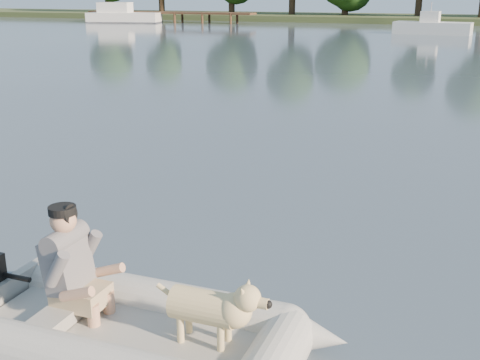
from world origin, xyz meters
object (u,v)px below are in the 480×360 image
at_px(man, 69,260).
at_px(dog, 204,312).
at_px(motorboat, 433,19).
at_px(dinghy, 134,294).
at_px(cabin_cruiser, 124,13).
at_px(dock, 170,17).

bearing_deg(man, dog, 0.00).
bearing_deg(motorboat, dinghy, -84.22).
bearing_deg(motorboat, dog, -83.36).
bearing_deg(cabin_cruiser, dinghy, -70.63).
distance_m(dinghy, motorboat, 44.09).
distance_m(dock, man, 58.33).
xyz_separation_m(dog, cabin_cruiser, (-30.58, 50.23, 0.46)).
relative_size(dinghy, motorboat, 0.78).
relative_size(dog, cabin_cruiser, 0.13).
bearing_deg(dog, man, -180.00).
height_order(dinghy, motorboat, motorboat).
height_order(dinghy, dog, dinghy).
xyz_separation_m(dog, motorboat, (-0.59, 44.05, 0.58)).
bearing_deg(man, dock, 116.43).
bearing_deg(man, dinghy, -4.24).
relative_size(man, cabin_cruiser, 0.15).
distance_m(man, dog, 1.41).
bearing_deg(dock, cabin_cruiser, -149.06).
distance_m(dock, dog, 58.95).
bearing_deg(dock, man, -64.29).
relative_size(dinghy, cabin_cruiser, 0.60).
xyz_separation_m(man, cabin_cruiser, (-29.20, 50.22, 0.19)).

